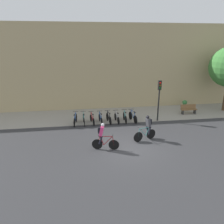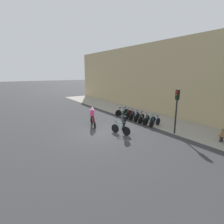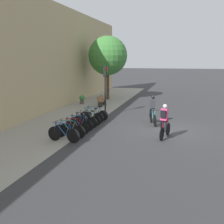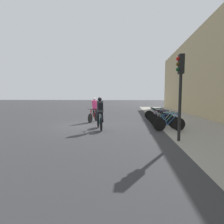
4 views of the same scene
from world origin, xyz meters
name	(u,v)px [view 1 (image 1 of 4)]	position (x,y,z in m)	size (l,w,h in m)	color
ground	(129,148)	(0.00, 0.00, 0.00)	(200.00, 200.00, 0.00)	#333335
kerb_strip	(113,115)	(0.00, 6.75, 0.00)	(44.00, 4.50, 0.01)	gray
building_facade	(109,67)	(0.00, 9.30, 4.12)	(44.00, 0.60, 8.24)	tan
cyclist_pink	(103,136)	(-1.70, 0.11, 0.95)	(1.70, 0.58, 1.78)	black
cyclist_grey	(147,127)	(1.48, 1.07, 0.95)	(1.71, 0.67, 1.80)	black
parked_bike_0	(75,120)	(-3.47, 4.79, 0.42)	(0.46, 1.77, 0.99)	black
parked_bike_1	(84,119)	(-2.77, 4.79, 0.41)	(0.46, 1.71, 0.98)	black
parked_bike_2	(92,119)	(-2.08, 4.79, 0.38)	(0.46, 1.57, 0.94)	black
parked_bike_3	(101,119)	(-1.38, 4.79, 0.39)	(0.46, 1.62, 0.95)	black
parked_bike_4	(109,118)	(-0.69, 4.79, 0.40)	(0.46, 1.64, 0.98)	black
parked_bike_5	(117,118)	(0.01, 4.79, 0.39)	(0.46, 1.64, 0.95)	black
parked_bike_6	(125,117)	(0.70, 4.79, 0.41)	(0.46, 1.65, 0.98)	black
parked_bike_7	(133,117)	(1.40, 4.79, 0.41)	(0.48, 1.73, 0.98)	black
traffic_light_pole	(159,93)	(3.57, 4.69, 2.42)	(0.26, 0.30, 3.49)	black
bench	(189,109)	(7.10, 6.04, 0.46)	(1.50, 0.44, 0.89)	brown
potted_plant	(185,103)	(7.67, 8.05, 0.44)	(0.48, 0.48, 0.78)	#56514C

